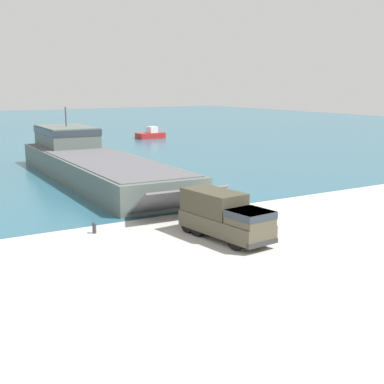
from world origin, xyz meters
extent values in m
plane|color=#B7B5AD|center=(0.00, 0.00, 0.00)|extent=(240.00, 240.00, 0.00)
cube|color=#56605B|center=(-2.31, 23.55, 1.27)|extent=(9.80, 34.25, 2.54)
cube|color=#56565B|center=(-2.31, 23.55, 2.58)|extent=(9.08, 32.86, 0.08)
cube|color=#56605B|center=(-1.79, 35.25, 3.79)|extent=(6.22, 9.74, 2.51)
cube|color=#28333D|center=(-1.79, 35.25, 4.52)|extent=(6.39, 9.85, 0.75)
cylinder|color=#3F3F42|center=(-1.79, 35.25, 6.25)|extent=(0.16, 0.16, 2.40)
cube|color=#56565B|center=(-3.15, 4.86, 1.46)|extent=(7.20, 3.92, 2.30)
cube|color=#4C4738|center=(-3.43, -1.88, 0.97)|extent=(3.16, 7.50, 1.11)
cube|color=#4C4738|center=(-3.20, -4.27, 1.98)|extent=(2.55, 2.69, 0.91)
cube|color=#28333D|center=(-3.20, -4.27, 2.20)|extent=(2.63, 2.72, 0.46)
cube|color=#413C2E|center=(-3.55, -0.64, 2.33)|extent=(2.81, 4.82, 1.61)
cube|color=#2D2D2D|center=(-3.09, -5.43, 0.56)|extent=(2.53, 0.48, 0.32)
cylinder|color=black|center=(-2.17, -4.03, 0.64)|extent=(0.45, 1.30, 1.27)
cylinder|color=black|center=(-4.25, -4.23, 0.64)|extent=(0.45, 1.30, 1.27)
cylinder|color=black|center=(-2.55, -0.08, 0.64)|extent=(0.45, 1.30, 1.27)
cylinder|color=black|center=(-4.63, -0.28, 0.64)|extent=(0.45, 1.30, 1.27)
cylinder|color=black|center=(-2.66, 1.02, 0.64)|extent=(0.45, 1.30, 1.27)
cylinder|color=black|center=(-4.74, 0.82, 0.64)|extent=(0.45, 1.30, 1.27)
cylinder|color=#3D4C33|center=(-0.02, -1.10, 0.41)|extent=(0.14, 0.14, 0.82)
cylinder|color=#3D4C33|center=(0.16, -1.13, 0.41)|extent=(0.14, 0.14, 0.82)
cube|color=#3D4C33|center=(0.07, -1.12, 1.15)|extent=(0.48, 0.32, 0.65)
sphere|color=tan|center=(0.07, -1.12, 1.58)|extent=(0.22, 0.22, 0.22)
cube|color=#B22323|center=(23.26, 61.23, 0.54)|extent=(5.34, 2.93, 1.07)
cube|color=silver|center=(23.66, 61.25, 1.66)|extent=(1.64, 1.98, 1.18)
cylinder|color=#333338|center=(-10.41, 4.07, 0.29)|extent=(0.28, 0.28, 0.58)
sphere|color=#333338|center=(-10.41, 4.07, 0.67)|extent=(0.32, 0.32, 0.32)
camera|label=1|loc=(-23.44, -30.27, 10.28)|focal=50.00mm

